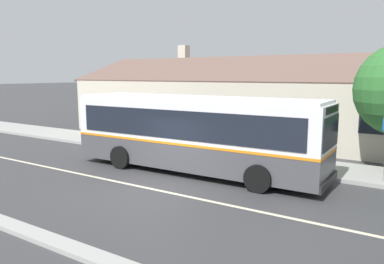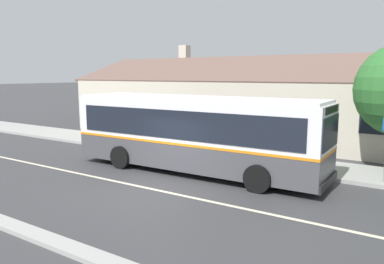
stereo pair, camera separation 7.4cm
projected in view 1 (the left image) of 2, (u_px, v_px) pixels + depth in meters
ground_plane at (150, 189)px, 13.50m from camera, size 300.00×300.00×0.00m
sidewalk_far at (227, 156)px, 18.47m from camera, size 60.00×3.00×0.15m
curb_near at (32, 233)px, 9.55m from camera, size 60.00×0.50×0.12m
lane_divider_stripe at (150, 189)px, 13.50m from camera, size 60.00×0.16×0.01m
community_building at (252, 105)px, 26.18m from camera, size 24.31×10.68×6.39m
transit_bus at (194, 132)px, 15.63m from camera, size 11.04×2.90×3.18m
bench_by_building at (98, 132)px, 22.99m from camera, size 1.60×0.51×0.94m
bench_down_street at (153, 140)px, 20.12m from camera, size 1.86×0.51×0.94m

